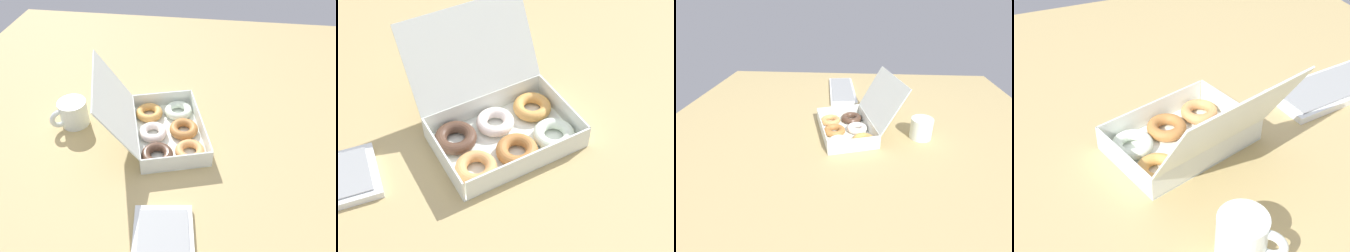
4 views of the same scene
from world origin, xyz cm
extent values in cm
cube|color=tan|center=(0.00, 0.00, -1.00)|extent=(180.00, 180.00, 2.00)
cube|color=white|center=(-3.26, -2.91, 0.20)|extent=(35.77, 28.95, 0.40)
cube|color=white|center=(-17.97, -7.27, 3.20)|extent=(6.34, 20.24, 5.59)
cube|color=white|center=(11.45, 1.44, 3.20)|extent=(6.34, 20.24, 5.59)
cube|color=white|center=(-0.34, -12.79, 3.20)|extent=(29.15, 8.98, 5.59)
cube|color=white|center=(-6.19, 6.96, 3.20)|extent=(29.15, 8.98, 5.59)
cube|color=white|center=(-7.73, 12.16, 15.10)|extent=(32.87, 19.18, 18.40)
torus|color=tan|center=(-11.35, -10.47, 1.75)|extent=(10.34, 10.34, 2.60)
torus|color=#B07138|center=(-1.73, -7.65, 1.75)|extent=(10.03, 10.03, 2.78)
torus|color=white|center=(7.58, -4.81, 1.75)|extent=(13.02, 13.02, 2.58)
torus|color=#4D3325|center=(-14.26, -0.94, 1.75)|extent=(10.85, 10.85, 2.81)
torus|color=white|center=(-4.57, 2.00, 1.75)|extent=(10.37, 10.37, 2.58)
torus|color=#DA9B4B|center=(5.12, 4.94, 1.75)|extent=(9.79, 9.79, 2.65)
cylinder|color=white|center=(-1.56, 29.09, 4.41)|extent=(9.20, 9.20, 8.83)
torus|color=white|center=(-5.04, 32.57, 4.41)|extent=(5.83, 5.84, 6.60)
cylinder|color=black|center=(-1.56, 29.09, 7.24)|extent=(8.09, 8.09, 0.53)
camera|label=1|loc=(-80.92, -13.22, 72.74)|focal=35.00mm
camera|label=2|loc=(-19.11, -72.86, 79.02)|focal=50.00mm
camera|label=3|loc=(96.59, 3.24, 58.06)|focal=28.00mm
camera|label=4|loc=(28.04, 73.45, 68.81)|focal=50.00mm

